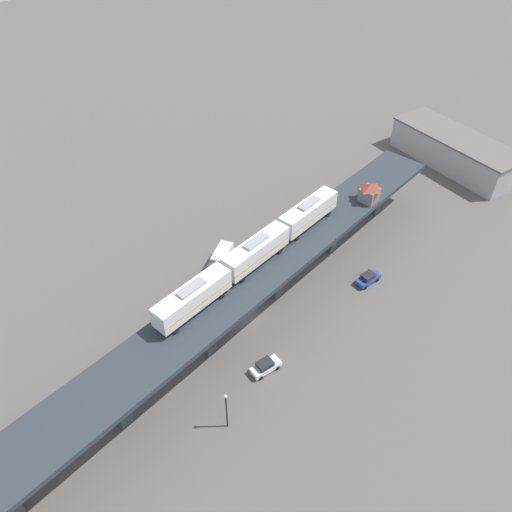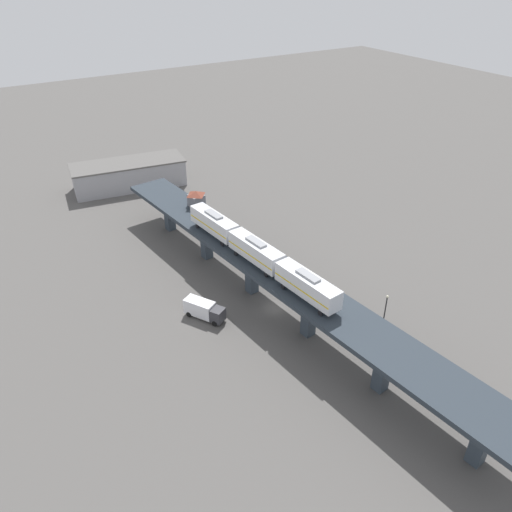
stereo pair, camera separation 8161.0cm
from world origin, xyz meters
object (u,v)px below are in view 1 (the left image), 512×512
(street_car_blue, at_px, (368,278))
(street_lamp, at_px, (226,408))
(signal_hut, at_px, (370,192))
(street_car_white, at_px, (265,366))
(warehouse_building, at_px, (455,150))
(subway_train, at_px, (256,251))
(delivery_truck, at_px, (221,260))

(street_car_blue, height_order, street_lamp, street_lamp)
(signal_hut, distance_m, street_car_white, 35.77)
(street_car_blue, relative_size, warehouse_building, 0.15)
(subway_train, xyz_separation_m, warehouse_building, (-1.66, 60.33, -7.22))
(warehouse_building, bearing_deg, delivery_truck, -97.80)
(delivery_truck, height_order, street_lamp, street_lamp)
(street_car_blue, bearing_deg, street_lamp, -82.67)
(subway_train, xyz_separation_m, signal_hut, (1.16, 25.27, -0.74))
(street_car_blue, xyz_separation_m, street_lamp, (4.36, -33.90, 3.17))
(signal_hut, relative_size, warehouse_building, 0.12)
(delivery_truck, bearing_deg, street_car_white, -23.20)
(signal_hut, height_order, warehouse_building, signal_hut)
(signal_hut, relative_size, street_car_white, 0.77)
(street_lamp, distance_m, warehouse_building, 79.21)
(signal_hut, relative_size, street_lamp, 0.51)
(subway_train, relative_size, street_car_white, 8.12)
(subway_train, distance_m, warehouse_building, 60.78)
(street_car_white, relative_size, delivery_truck, 0.62)
(subway_train, height_order, signal_hut, subway_train)
(street_car_blue, xyz_separation_m, warehouse_building, (-11.00, 43.81, 2.47))
(street_car_white, xyz_separation_m, delivery_truck, (-20.56, 8.81, 0.82))
(warehouse_building, bearing_deg, signal_hut, -85.40)
(signal_hut, bearing_deg, delivery_truck, -114.16)
(signal_hut, height_order, delivery_truck, signal_hut)
(street_car_white, bearing_deg, street_lamp, -72.42)
(street_lamp, relative_size, warehouse_building, 0.23)
(street_lamp, bearing_deg, subway_train, 128.26)
(subway_train, distance_m, street_car_white, 16.53)
(street_car_white, height_order, warehouse_building, warehouse_building)
(signal_hut, bearing_deg, street_car_white, -73.94)
(street_car_blue, bearing_deg, warehouse_building, 104.10)
(delivery_truck, xyz_separation_m, street_lamp, (23.52, -18.18, 2.35))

